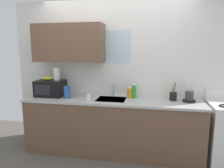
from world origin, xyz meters
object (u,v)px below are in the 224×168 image
Objects in this scene: paper_towel_roll at (57,74)px; dish_soap_bottle_green at (134,91)px; microwave at (50,88)px; coffee_maker at (189,95)px; mug_white at (89,98)px; dish_soap_bottle_orange at (129,92)px; cereal_canister at (67,92)px; utensil_crock at (173,96)px; banana_bunch at (47,78)px.

paper_towel_roll is 1.34m from dish_soap_bottle_green.
coffee_maker is (2.26, 0.06, -0.03)m from microwave.
mug_white is (-0.68, -0.31, -0.07)m from dish_soap_bottle_green.
dish_soap_bottle_orange is (1.34, 0.11, -0.04)m from microwave.
microwave is 2.34× the size of cereal_canister.
coffee_maker is 1.92m from cereal_canister.
utensil_crock is (1.29, 0.26, 0.02)m from mug_white.
dish_soap_bottle_orange is (1.24, 0.06, -0.29)m from paper_towel_roll.
cereal_canister is 2.07× the size of mug_white.
coffee_maker is at bearing 0.22° from paper_towel_roll.
utensil_crock is (2.03, 0.07, -0.06)m from microwave.
coffee_maker reaches higher than dish_soap_bottle_green.
coffee_maker is at bearing 1.45° from banana_bunch.
microwave is 2.30× the size of dish_soap_bottle_orange.
utensil_crock is at bearing 5.74° from cereal_canister.
banana_bunch reaches higher than utensil_crock.
microwave is at bearing -175.31° from dish_soap_bottle_orange.
microwave is 4.84× the size of mug_white.
paper_towel_roll is 0.87× the size of dish_soap_bottle_green.
banana_bunch is (-0.05, 0.00, 0.17)m from microwave.
microwave is 2.03m from utensil_crock.
utensil_crock reaches higher than coffee_maker.
dish_soap_bottle_green is at bearing 3.09° from paper_towel_roll.
paper_towel_roll is at bearing 159.46° from mug_white.
dish_soap_bottle_green reaches higher than cereal_canister.
mug_white is at bearing -168.59° from utensil_crock.
paper_towel_roll is at bearing -179.78° from coffee_maker.
banana_bunch is 1.48m from dish_soap_bottle_green.
coffee_maker is 0.23m from utensil_crock.
cereal_canister is 0.41m from mug_white.
utensil_crock is at bearing 2.01° from microwave.
cereal_canister is 1.70m from utensil_crock.
coffee_maker is 0.92m from dish_soap_bottle_orange.
dish_soap_bottle_orange is at bearing 2.70° from paper_towel_roll.
banana_bunch is 0.71× the size of coffee_maker.
paper_towel_roll is 1.95m from utensil_crock.
banana_bunch is at bearing 166.49° from mug_white.
dish_soap_bottle_orange is at bearing 11.77° from cereal_canister.
utensil_crock reaches higher than dish_soap_bottle_green.
microwave reaches higher than dish_soap_bottle_green.
dish_soap_bottle_green is (1.42, 0.12, -0.02)m from microwave.
dish_soap_bottle_green is (1.47, 0.12, -0.19)m from banana_bunch.
coffee_maker is 1.11× the size of dish_soap_bottle_green.
mug_white is (0.40, -0.09, -0.05)m from cereal_canister.
utensil_crock is (1.93, 0.02, -0.31)m from paper_towel_roll.
banana_bunch is at bearing 178.20° from microwave.
microwave is at bearing -1.80° from banana_bunch.
microwave reaches higher than cereal_canister.
coffee_maker is at bearing -3.13° from dish_soap_bottle_orange.
coffee_maker is (2.16, 0.01, -0.28)m from paper_towel_roll.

